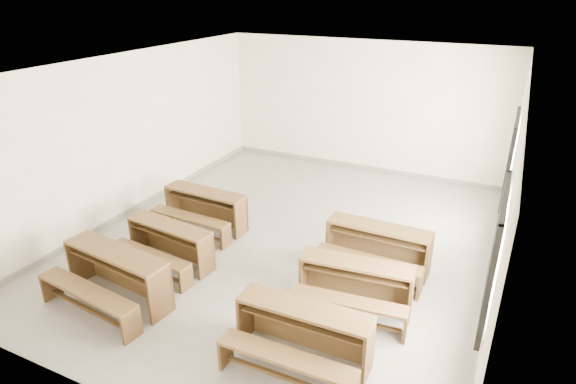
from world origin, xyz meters
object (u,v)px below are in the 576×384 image
at_px(desk_set_5, 377,245).
at_px(desk_set_4, 355,282).
at_px(desk_set_1, 169,242).
at_px(desk_set_0, 115,273).
at_px(desk_set_3, 302,331).
at_px(desk_set_2, 204,207).

bearing_deg(desk_set_5, desk_set_4, -88.65).
xyz_separation_m(desk_set_1, desk_set_5, (3.21, 1.36, 0.03)).
relative_size(desk_set_0, desk_set_1, 1.14).
xyz_separation_m(desk_set_0, desk_set_3, (3.02, 0.04, -0.02)).
bearing_deg(desk_set_3, desk_set_5, 83.73).
height_order(desk_set_3, desk_set_4, desk_set_3).
bearing_deg(desk_set_5, desk_set_2, -179.00).
distance_m(desk_set_1, desk_set_2, 1.38).
height_order(desk_set_0, desk_set_2, desk_set_0).
bearing_deg(desk_set_2, desk_set_1, -78.14).
relative_size(desk_set_3, desk_set_4, 1.01).
height_order(desk_set_2, desk_set_4, desk_set_2).
bearing_deg(desk_set_2, desk_set_4, -16.16).
height_order(desk_set_1, desk_set_5, desk_set_5).
relative_size(desk_set_0, desk_set_4, 1.11).
xyz_separation_m(desk_set_3, desk_set_4, (0.25, 1.32, -0.02)).
xyz_separation_m(desk_set_0, desk_set_2, (-0.17, 2.53, -0.03)).
bearing_deg(desk_set_4, desk_set_0, -163.12).
height_order(desk_set_1, desk_set_4, desk_set_4).
distance_m(desk_set_0, desk_set_3, 3.02).
bearing_deg(desk_set_0, desk_set_3, 7.50).
relative_size(desk_set_0, desk_set_3, 1.10).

